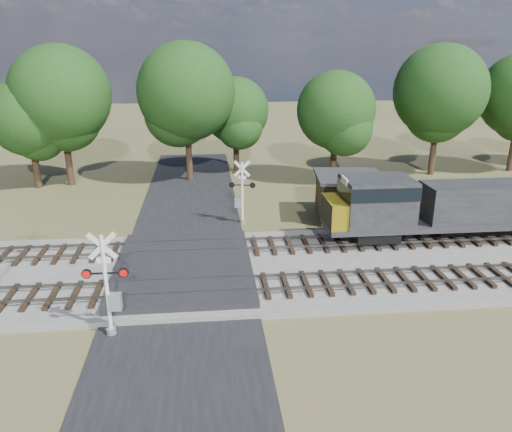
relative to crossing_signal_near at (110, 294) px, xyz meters
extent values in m
plane|color=#474927|center=(2.74, 5.06, -1.92)|extent=(160.00, 160.00, 0.00)
cube|color=gray|center=(12.74, 5.56, -1.77)|extent=(140.00, 10.00, 0.30)
cube|color=black|center=(2.74, 5.06, -1.88)|extent=(7.00, 60.00, 0.08)
cube|color=#262628|center=(2.74, 5.56, -1.60)|extent=(7.00, 9.00, 0.62)
cube|color=black|center=(4.74, 3.06, -1.53)|extent=(44.00, 2.60, 0.18)
cube|color=#5E5A51|center=(12.74, 2.34, -1.36)|extent=(140.00, 0.08, 0.15)
cube|color=#5E5A51|center=(12.74, 3.78, -1.36)|extent=(140.00, 0.08, 0.15)
cube|color=black|center=(4.74, 8.06, -1.53)|extent=(44.00, 2.60, 0.18)
cube|color=#5E5A51|center=(12.74, 7.34, -1.36)|extent=(140.00, 0.08, 0.15)
cube|color=#5E5A51|center=(12.74, 8.78, -1.36)|extent=(140.00, 0.08, 0.15)
cylinder|color=silver|center=(-0.09, 0.00, 0.32)|extent=(0.16, 0.16, 4.48)
cylinder|color=gray|center=(-0.09, 0.00, -1.75)|extent=(0.40, 0.40, 0.34)
cube|color=silver|center=(-0.09, 0.00, 2.11)|extent=(1.17, 0.08, 1.17)
cube|color=silver|center=(-0.09, 0.00, 2.11)|extent=(1.17, 0.08, 1.17)
cube|color=silver|center=(-0.09, 0.00, 1.49)|extent=(0.56, 0.05, 0.25)
cube|color=black|center=(-0.09, 0.00, 0.93)|extent=(1.79, 0.12, 0.07)
cylinder|color=red|center=(-0.82, 0.02, 0.93)|extent=(0.41, 0.12, 0.40)
cylinder|color=red|center=(0.63, -0.02, 0.93)|extent=(0.41, 0.12, 0.40)
cube|color=gray|center=(0.18, -0.01, -0.35)|extent=(0.51, 0.35, 0.73)
cylinder|color=silver|center=(6.37, 13.02, 0.18)|extent=(0.15, 0.15, 4.21)
cylinder|color=gray|center=(6.37, 13.02, -1.76)|extent=(0.38, 0.38, 0.32)
cube|color=silver|center=(6.37, 13.02, 1.87)|extent=(1.09, 0.23, 1.10)
cube|color=silver|center=(6.37, 13.02, 1.87)|extent=(1.09, 0.23, 1.10)
cube|color=silver|center=(6.37, 13.02, 1.29)|extent=(0.52, 0.12, 0.23)
cube|color=black|center=(6.37, 13.02, 0.76)|extent=(1.67, 0.35, 0.06)
cylinder|color=red|center=(7.04, 12.90, 0.76)|extent=(0.39, 0.17, 0.38)
cylinder|color=red|center=(5.70, 13.14, 0.76)|extent=(0.39, 0.17, 0.38)
cube|color=gray|center=(6.11, 13.07, -0.45)|extent=(0.52, 0.39, 0.68)
cube|color=#41301C|center=(13.72, 13.50, -0.50)|extent=(4.48, 4.48, 2.84)
cube|color=#2C2C2E|center=(13.72, 13.50, 1.02)|extent=(4.93, 4.93, 0.20)
cylinder|color=black|center=(-10.02, 23.59, 0.33)|extent=(0.56, 0.56, 4.51)
sphere|color=#123811|center=(-10.02, 23.59, 3.94)|extent=(6.31, 6.31, 6.31)
cylinder|color=black|center=(-7.49, 24.17, 0.97)|extent=(0.56, 0.56, 5.78)
sphere|color=#123811|center=(-7.49, 24.17, 5.59)|extent=(8.09, 8.09, 8.09)
cylinder|color=black|center=(2.59, 24.63, 1.02)|extent=(0.56, 0.56, 5.88)
sphere|color=#123811|center=(2.59, 24.63, 5.72)|extent=(8.23, 8.23, 8.23)
cylinder|color=black|center=(6.92, 27.82, 0.25)|extent=(0.56, 0.56, 4.34)
sphere|color=#123811|center=(6.92, 27.82, 3.73)|extent=(6.08, 6.08, 6.08)
cylinder|color=black|center=(15.09, 23.14, 0.44)|extent=(0.56, 0.56, 4.73)
sphere|color=#123811|center=(15.09, 23.14, 4.23)|extent=(6.62, 6.62, 6.62)
cylinder|color=black|center=(24.73, 24.52, 0.98)|extent=(0.56, 0.56, 5.80)
sphere|color=#123811|center=(24.73, 24.52, 5.62)|extent=(8.12, 8.12, 8.12)
camera|label=1|loc=(4.06, -18.51, 9.62)|focal=35.00mm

